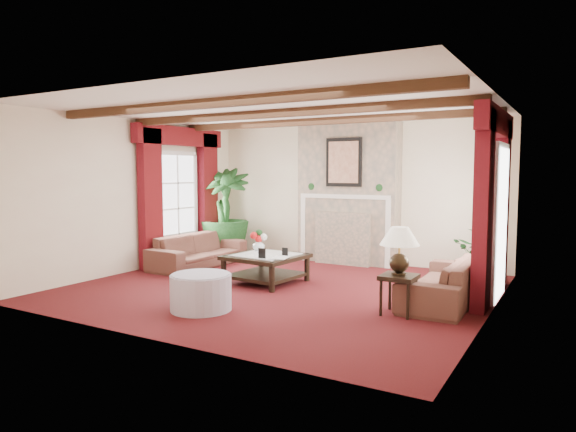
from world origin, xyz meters
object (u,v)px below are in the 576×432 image
Objects in this scene: side_table at (399,295)px; ottoman at (201,292)px; coffee_table at (266,269)px; potted_palm at (225,232)px; sofa_left at (198,245)px; sofa_right at (444,273)px.

side_table reaches higher than ottoman.
coffee_table is 2.53m from side_table.
ottoman is at bearing -154.81° from side_table.
sofa_left is at bearing -77.30° from potted_palm.
sofa_left is 0.96× the size of potted_palm.
sofa_right is 2.60× the size of ottoman.
sofa_right reaches higher than coffee_table.
potted_palm is at bearing -108.15° from sofa_right.
sofa_right is at bearing -93.79° from sofa_left.
ottoman is at bearing -53.26° from sofa_right.
sofa_right is 2.77m from coffee_table.
coffee_table is (-2.76, -0.17, -0.17)m from sofa_right.
sofa_right reaches higher than side_table.
potted_palm is (-4.89, 1.57, 0.12)m from sofa_right.
side_table is (2.42, -0.73, 0.03)m from coffee_table.
potted_palm is 4.24× the size of side_table.
sofa_left reaches higher than ottoman.
sofa_left is 1.20m from potted_palm.
potted_palm reaches higher than sofa_right.
potted_palm reaches higher than coffee_table.
coffee_table is (2.13, -1.74, -0.29)m from potted_palm.
ottoman is (2.02, -2.38, -0.17)m from sofa_left.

